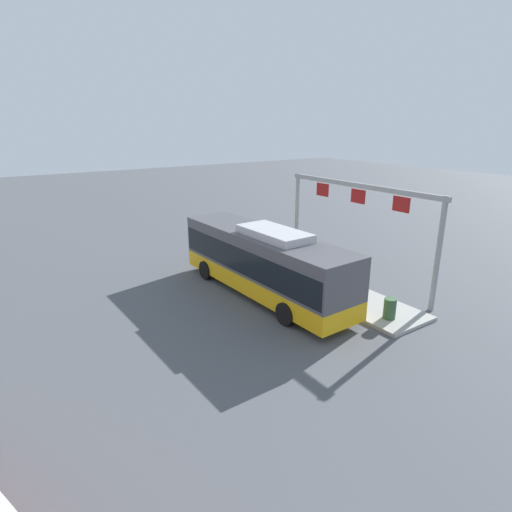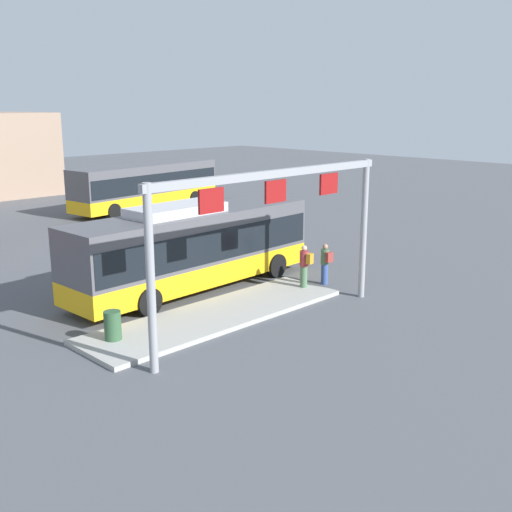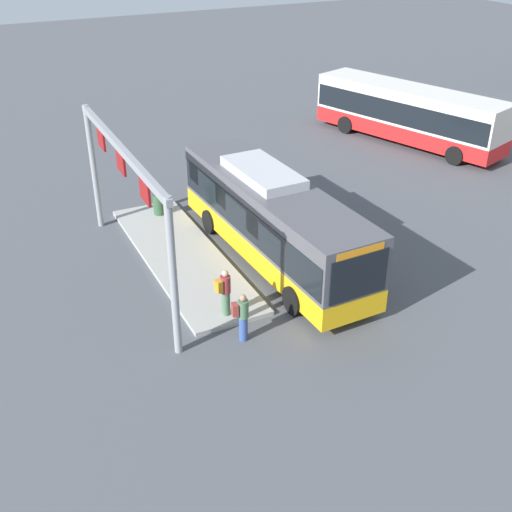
{
  "view_description": "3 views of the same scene",
  "coord_description": "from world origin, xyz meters",
  "views": [
    {
      "loc": [
        -15.58,
        11.0,
        8.11
      ],
      "look_at": [
        2.16,
        -1.04,
        1.23
      ],
      "focal_mm": 29.32,
      "sensor_mm": 36.0,
      "label": 1
    },
    {
      "loc": [
        -14.88,
        -18.3,
        7.17
      ],
      "look_at": [
        2.2,
        -1.25,
        1.18
      ],
      "focal_mm": 43.45,
      "sensor_mm": 36.0,
      "label": 2
    },
    {
      "loc": [
        18.81,
        -9.92,
        12.1
      ],
      "look_at": [
        1.75,
        -1.56,
        1.38
      ],
      "focal_mm": 44.37,
      "sensor_mm": 36.0,
      "label": 3
    }
  ],
  "objects": [
    {
      "name": "person_waiting_near",
      "position": [
        4.19,
        -3.23,
        0.89
      ],
      "size": [
        0.4,
        0.57,
        1.67
      ],
      "rotation": [
        0.0,
        0.0,
        1.38
      ],
      "color": "#334C8C",
      "rests_on": "ground"
    },
    {
      "name": "trash_bin",
      "position": [
        -5.43,
        -2.72,
        0.61
      ],
      "size": [
        0.52,
        0.52,
        0.9
      ],
      "primitive_type": "cylinder",
      "color": "#2D5133",
      "rests_on": "platform_curb"
    },
    {
      "name": "platform_curb",
      "position": [
        -1.55,
        -3.12,
        0.08
      ],
      "size": [
        10.0,
        2.8,
        0.16
      ],
      "primitive_type": "cube",
      "color": "#9E9E99",
      "rests_on": "ground"
    },
    {
      "name": "platform_sign_gantry",
      "position": [
        -0.94,
        -5.24,
        3.79
      ],
      "size": [
        10.0,
        0.24,
        5.2
      ],
      "color": "gray",
      "rests_on": "ground"
    },
    {
      "name": "ground_plane",
      "position": [
        0.0,
        0.0,
        0.0
      ],
      "size": [
        120.0,
        120.0,
        0.0
      ],
      "primitive_type": "plane",
      "color": "#4C4F54"
    },
    {
      "name": "bus_main",
      "position": [
        -0.01,
        -0.0,
        1.81
      ],
      "size": [
        10.81,
        2.96,
        3.46
      ],
      "rotation": [
        0.0,
        0.0,
        0.03
      ],
      "color": "#EAAD14",
      "rests_on": "ground"
    },
    {
      "name": "person_boarding",
      "position": [
        2.88,
        -3.24,
        1.05
      ],
      "size": [
        0.39,
        0.56,
        1.67
      ],
      "rotation": [
        0.0,
        0.0,
        1.74
      ],
      "color": "#476B4C",
      "rests_on": "platform_curb"
    },
    {
      "name": "bus_background_right",
      "position": [
        9.82,
        17.01,
        1.78
      ],
      "size": [
        11.52,
        3.78,
        3.1
      ],
      "rotation": [
        0.0,
        0.0,
        3.25
      ],
      "color": "#EAAD14",
      "rests_on": "ground"
    }
  ]
}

